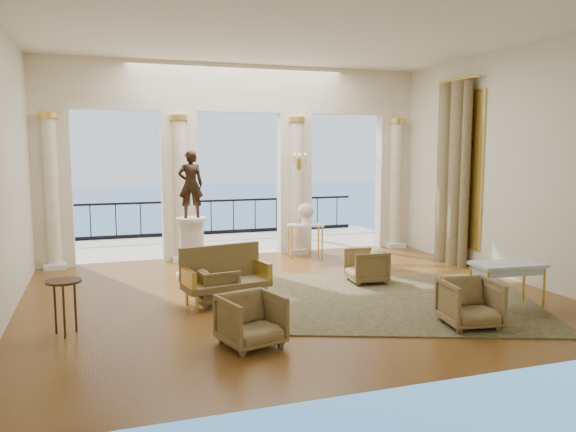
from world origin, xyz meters
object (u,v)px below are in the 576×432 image
object	(u,v)px
armchair_d	(217,283)
pedestal	(192,249)
armchair_a	(251,318)
settee	(224,274)
armchair_b	(470,301)
game_table	(508,268)
statue	(191,184)
console_table	(306,230)
side_table	(64,288)
armchair_c	(366,264)

from	to	relation	value
armchair_d	pedestal	distance (m)	2.04
armchair_a	settee	bearing A→B (deg)	71.58
armchair_b	pedestal	xyz separation A→B (m)	(-3.30, 4.46, 0.19)
armchair_d	pedestal	xyz separation A→B (m)	(-0.08, 2.03, 0.25)
game_table	settee	bearing A→B (deg)	161.42
armchair_b	statue	bearing A→B (deg)	135.54
armchair_a	game_table	distance (m)	4.35
game_table	console_table	bearing A→B (deg)	113.15
console_table	side_table	size ratio (longest dim) A/B	1.16
game_table	armchair_c	bearing A→B (deg)	125.42
side_table	game_table	bearing A→B (deg)	-7.81
armchair_a	console_table	world-z (taller)	console_table
armchair_a	armchair_d	world-z (taller)	armchair_a
armchair_a	console_table	xyz separation A→B (m)	(2.73, 5.29, 0.29)
settee	statue	bearing A→B (deg)	85.19
armchair_c	side_table	size ratio (longest dim) A/B	0.92
armchair_d	statue	distance (m)	2.54
armchair_d	game_table	distance (m)	4.74
statue	armchair_c	bearing A→B (deg)	156.74
armchair_c	pedestal	world-z (taller)	pedestal
armchair_d	settee	world-z (taller)	settee
console_table	side_table	distance (m)	6.48
armchair_b	side_table	xyz separation A→B (m)	(-5.53, 1.49, 0.28)
armchair_a	statue	distance (m)	4.46
armchair_c	armchair_d	xyz separation A→B (m)	(-3.00, -0.46, -0.03)
game_table	armchair_b	bearing A→B (deg)	-147.57
game_table	statue	size ratio (longest dim) A/B	0.87
armchair_a	game_table	size ratio (longest dim) A/B	0.66
armchair_c	side_table	distance (m)	5.50
armchair_b	settee	size ratio (longest dim) A/B	0.50
armchair_b	armchair_c	world-z (taller)	armchair_b
armchair_c	pedestal	xyz separation A→B (m)	(-3.09, 1.56, 0.22)
pedestal	settee	bearing A→B (deg)	-83.82
armchair_a	settee	size ratio (longest dim) A/B	0.50
armchair_a	statue	world-z (taller)	statue
armchair_d	side_table	world-z (taller)	side_table
armchair_c	armchair_d	distance (m)	3.04
armchair_b	statue	world-z (taller)	statue
armchair_b	game_table	world-z (taller)	armchair_b
armchair_c	console_table	world-z (taller)	console_table
armchair_a	game_table	world-z (taller)	same
settee	pedestal	size ratio (longest dim) A/B	1.27
armchair_a	side_table	xyz separation A→B (m)	(-2.33, 1.24, 0.29)
side_table	armchair_d	bearing A→B (deg)	22.07
armchair_b	console_table	xyz separation A→B (m)	(-0.48, 5.54, 0.28)
game_table	pedestal	distance (m)	5.89
armchair_a	statue	bearing A→B (deg)	76.01
armchair_d	console_table	size ratio (longest dim) A/B	0.73
armchair_a	side_table	size ratio (longest dim) A/B	0.97
settee	console_table	world-z (taller)	settee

